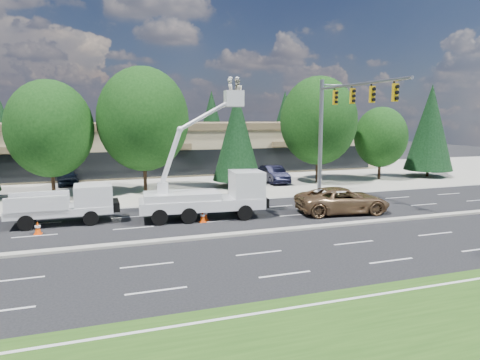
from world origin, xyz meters
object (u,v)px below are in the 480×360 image
object	(u,v)px
signal_mast	(336,118)
bucket_truck	(213,189)
utility_pickup	(69,208)
minivan	(342,200)

from	to	relation	value
signal_mast	bucket_truck	world-z (taller)	signal_mast
signal_mast	bucket_truck	size ratio (longest dim) A/B	1.20
utility_pickup	minivan	size ratio (longest dim) A/B	0.96
utility_pickup	signal_mast	bearing A→B (deg)	3.97
signal_mast	minivan	world-z (taller)	signal_mast
signal_mast	bucket_truck	xyz separation A→B (m)	(-10.18, -2.90, -4.24)
bucket_truck	minivan	bearing A→B (deg)	-4.23
signal_mast	utility_pickup	distance (m)	19.23
bucket_truck	signal_mast	bearing A→B (deg)	20.91
utility_pickup	bucket_truck	world-z (taller)	bucket_truck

